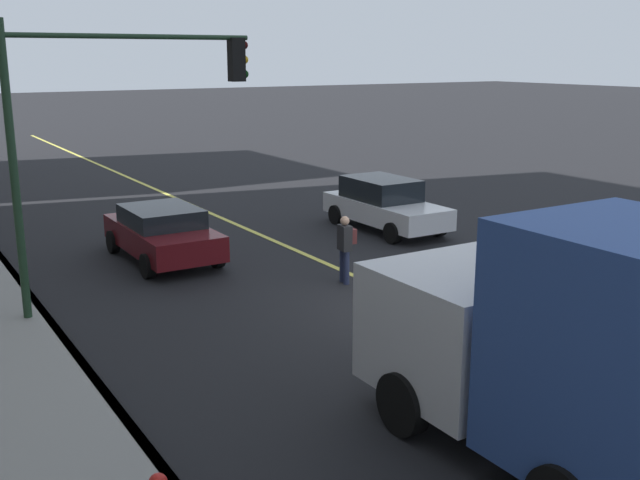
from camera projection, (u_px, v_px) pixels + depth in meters
name	position (u px, v px, depth m)	size (l,w,h in m)	color
ground	(418.00, 304.00, 15.88)	(200.00, 200.00, 0.00)	black
curb_edge	(86.00, 371.00, 12.33)	(80.00, 0.16, 0.15)	slate
lane_stripe_center	(418.00, 304.00, 15.88)	(80.00, 0.16, 0.01)	#D8CC4C
car_maroon	(162.00, 232.00, 19.13)	(4.18, 2.00, 1.38)	#591116
car_white	(384.00, 204.00, 22.47)	(4.39, 1.89, 1.54)	silver
pedestrian_with_backpack	(346.00, 245.00, 17.14)	(0.40, 0.40, 1.58)	#262D4C
traffic_light_mast	(112.00, 113.00, 14.69)	(0.28, 4.98, 5.78)	#1E3823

